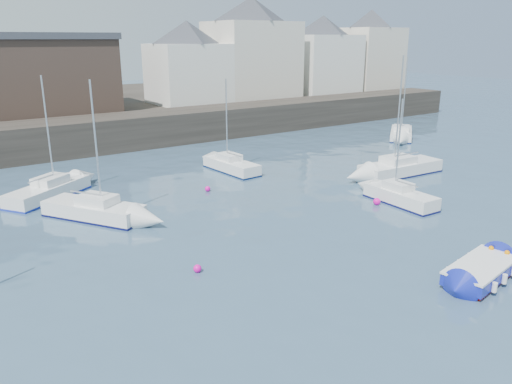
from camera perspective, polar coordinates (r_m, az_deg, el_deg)
water at (r=21.02m, az=19.30°, el=-11.95°), size 220.00×220.00×0.00m
quay_wall at (r=48.64m, az=-15.65°, el=6.61°), size 90.00×5.00×3.00m
land_strip at (r=65.76m, az=-20.93°, el=8.64°), size 90.00×32.00×2.80m
bldg_east_a at (r=63.21m, az=-0.49°, el=16.19°), size 13.36×13.36×11.80m
bldg_east_b at (r=69.61m, az=7.56°, el=15.37°), size 11.88×11.88×9.95m
bldg_east_c at (r=75.89m, az=12.84°, el=15.62°), size 11.14×11.14×10.95m
bldg_east_d at (r=58.25m, az=-7.80°, el=14.54°), size 11.14×11.14×8.95m
warehouse at (r=54.29m, az=-25.09°, el=12.15°), size 16.40×10.40×7.60m
blue_dinghy at (r=23.49m, az=24.35°, el=-8.20°), size 4.33×2.44×0.78m
sailboat_b at (r=29.97m, az=-18.00°, el=-1.94°), size 4.92×6.17×7.83m
sailboat_c at (r=32.27m, az=16.14°, el=-0.45°), size 1.73×4.95×6.45m
sailboat_d at (r=39.23m, az=16.14°, el=2.69°), size 6.99×2.60×8.77m
sailboat_f at (r=38.66m, az=-2.86°, el=3.08°), size 2.13×5.50×7.00m
sailboat_g at (r=54.23m, az=16.26°, el=6.48°), size 6.30×5.66×8.15m
sailboat_h at (r=34.80m, az=-22.61°, el=0.17°), size 6.03×5.00×7.73m
buoy_near at (r=22.47m, az=-6.69°, el=-9.06°), size 0.37×0.37×0.37m
buoy_mid at (r=31.85m, az=13.62°, el=-1.42°), size 0.45×0.45×0.45m
buoy_far at (r=33.84m, az=-5.54°, el=0.10°), size 0.37×0.37×0.37m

